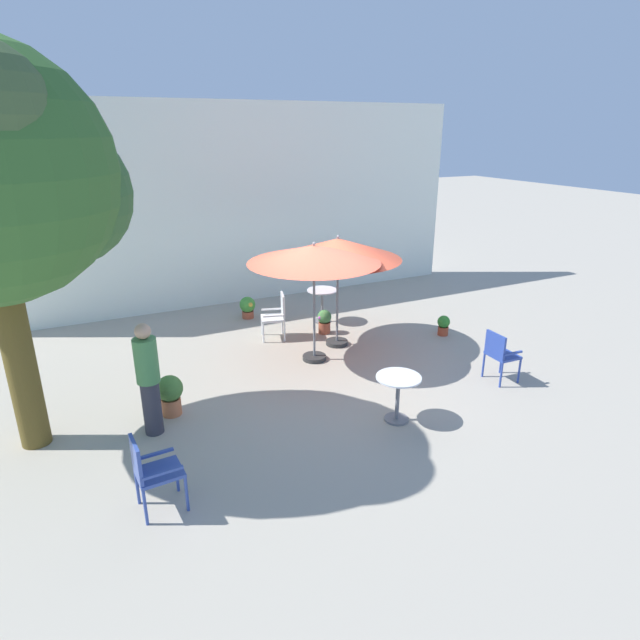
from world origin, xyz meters
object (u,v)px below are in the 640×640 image
at_px(patio_chair_2, 151,469).
at_px(potted_plant_0, 248,306).
at_px(cafe_table_1, 322,300).
at_px(patio_umbrella_0, 338,249).
at_px(potted_plant_1, 170,393).
at_px(potted_plant_2, 443,325).
at_px(patio_umbrella_1, 314,255).
at_px(cafe_table_0, 398,390).
at_px(potted_plant_3, 324,321).
at_px(patio_chair_0, 500,352).
at_px(patio_chair_1, 277,314).
at_px(standing_person, 148,378).

distance_m(patio_chair_2, potted_plant_0, 6.45).
xyz_separation_m(cafe_table_1, patio_chair_2, (-4.44, -4.72, 0.03)).
xyz_separation_m(patio_umbrella_0, potted_plant_1, (-3.52, -1.33, -1.59)).
relative_size(patio_umbrella_0, potted_plant_2, 5.75).
xyz_separation_m(patio_umbrella_1, potted_plant_2, (2.96, -0.05, -1.77)).
distance_m(patio_umbrella_0, cafe_table_0, 3.35).
relative_size(potted_plant_1, potted_plant_3, 1.24).
xyz_separation_m(cafe_table_0, potted_plant_1, (-2.97, 1.64, -0.14)).
xyz_separation_m(patio_umbrella_1, potted_plant_1, (-2.80, -0.86, -1.65)).
relative_size(cafe_table_1, patio_chair_2, 0.79).
bearing_deg(potted_plant_2, patio_chair_0, -103.82).
bearing_deg(cafe_table_1, cafe_table_0, -101.52).
bearing_deg(potted_plant_3, patio_umbrella_1, -124.24).
bearing_deg(potted_plant_1, potted_plant_3, 29.22).
xyz_separation_m(cafe_table_0, potted_plant_0, (-0.54, 5.24, -0.22)).
bearing_deg(potted_plant_3, cafe_table_0, -99.47).
height_order(patio_chair_0, potted_plant_3, patio_chair_0).
xyz_separation_m(patio_umbrella_0, potted_plant_2, (2.24, -0.52, -1.71)).
distance_m(patio_chair_1, patio_chair_2, 5.32).
bearing_deg(potted_plant_1, patio_umbrella_0, 20.68).
distance_m(potted_plant_1, standing_person, 0.72).
height_order(patio_chair_2, potted_plant_2, patio_chair_2).
height_order(patio_umbrella_1, patio_chair_0, patio_umbrella_1).
bearing_deg(patio_chair_2, patio_chair_0, 7.62).
height_order(cafe_table_0, patio_chair_1, patio_chair_1).
relative_size(patio_chair_2, potted_plant_0, 1.89).
xyz_separation_m(cafe_table_0, patio_chair_2, (-3.56, -0.44, 0.05)).
height_order(cafe_table_1, patio_chair_2, patio_chair_2).
bearing_deg(patio_umbrella_0, potted_plant_3, 85.54).
bearing_deg(potted_plant_2, patio_chair_2, -155.53).
xyz_separation_m(potted_plant_1, potted_plant_3, (3.57, 2.00, -0.08)).
bearing_deg(patio_umbrella_1, potted_plant_0, 97.79).
height_order(patio_chair_0, potted_plant_1, patio_chair_0).
distance_m(patio_chair_0, potted_plant_3, 3.71).
relative_size(patio_umbrella_1, potted_plant_1, 3.73).
height_order(cafe_table_1, potted_plant_0, cafe_table_1).
xyz_separation_m(patio_chair_0, potted_plant_3, (-1.67, 3.30, -0.25)).
height_order(potted_plant_2, standing_person, standing_person).
bearing_deg(cafe_table_1, patio_umbrella_0, -103.61).
distance_m(patio_chair_0, potted_plant_2, 2.20).
bearing_deg(patio_chair_1, patio_umbrella_0, -42.28).
bearing_deg(potted_plant_0, cafe_table_1, -34.30).
bearing_deg(patio_umbrella_0, patio_chair_2, -140.37).
xyz_separation_m(patio_chair_0, standing_person, (-5.57, 0.90, 0.33)).
bearing_deg(potted_plant_2, patio_chair_1, 156.69).
xyz_separation_m(patio_chair_1, standing_person, (-2.91, -2.58, 0.33)).
xyz_separation_m(patio_umbrella_1, patio_chair_1, (-0.22, 1.32, -1.47)).
distance_m(cafe_table_0, patio_chair_2, 3.59).
relative_size(patio_umbrella_0, patio_chair_1, 2.58).
xyz_separation_m(patio_chair_2, potted_plant_1, (0.59, 2.08, -0.19)).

